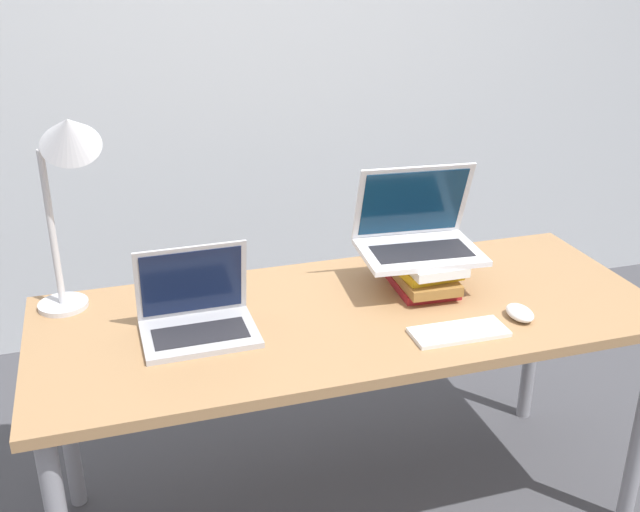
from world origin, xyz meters
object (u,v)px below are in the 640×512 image
book_stack (423,270)px  wireless_keyboard (459,332)px  laptop_on_books (417,235)px  mouse (520,313)px  laptop_left (197,316)px  desk_lamp (67,156)px

book_stack → wireless_keyboard: bearing=-94.8°
laptop_on_books → mouse: (0.19, -0.29, -0.14)m
laptop_left → wireless_keyboard: (0.67, -0.22, -0.04)m
mouse → desk_lamp: (-1.15, 0.41, 0.43)m
mouse → wireless_keyboard: bearing=-171.1°
wireless_keyboard → desk_lamp: size_ratio=0.44×
laptop_left → laptop_on_books: bearing=8.8°
mouse → laptop_on_books: bearing=122.8°
wireless_keyboard → desk_lamp: desk_lamp is taller
mouse → desk_lamp: desk_lamp is taller
laptop_left → wireless_keyboard: 0.70m
laptop_on_books → wireless_keyboard: size_ratio=1.41×
laptop_on_books → mouse: 0.38m
laptop_on_books → desk_lamp: (-0.96, 0.12, 0.29)m
laptop_left → laptop_on_books: laptop_on_books is taller
laptop_left → book_stack: 0.70m
laptop_on_books → desk_lamp: size_ratio=0.61×
laptop_left → desk_lamp: desk_lamp is taller
wireless_keyboard → mouse: 0.20m
desk_lamp → laptop_left: bearing=-38.6°
laptop_left → laptop_on_books: 0.70m
laptop_left → desk_lamp: size_ratio=0.50×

